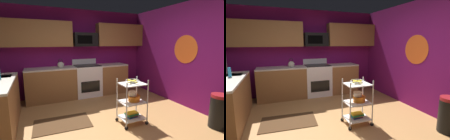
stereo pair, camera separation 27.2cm
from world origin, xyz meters
TOP-DOWN VIEW (x-y plane):
  - floor at (0.00, 0.00)m, footprint 4.40×4.80m
  - wall_back at (0.00, 2.43)m, footprint 4.52×0.06m
  - wall_right at (2.23, 0.00)m, footprint 0.06×4.80m
  - wall_flower_decal at (2.20, 0.26)m, footprint 0.00×0.70m
  - counter_run at (-0.74, 1.62)m, footprint 3.69×2.47m
  - oven_range at (0.22, 2.10)m, footprint 0.76×0.65m
  - upper_cabinets at (-0.05, 2.23)m, footprint 4.40×0.33m
  - microwave at (0.22, 2.21)m, footprint 0.70×0.39m
  - rolling_cart at (0.49, -0.02)m, footprint 0.54×0.41m
  - fruit_bowl at (0.49, -0.02)m, footprint 0.27×0.27m
  - mixing_bowl_large at (0.54, -0.02)m, footprint 0.25×0.25m
  - mixing_bowl_small at (0.51, -0.01)m, footprint 0.18×0.18m
  - book_stack at (0.49, -0.02)m, footprint 0.25×0.19m
  - kettle at (-0.55, 2.10)m, footprint 0.21×0.18m
  - trash_can at (1.90, -0.90)m, footprint 0.34×0.42m
  - floor_rug at (-0.79, 0.54)m, footprint 1.14×0.77m

SIDE VIEW (x-z plane):
  - floor at x=0.00m, z-range -0.04..0.00m
  - floor_rug at x=-0.79m, z-range 0.00..0.01m
  - book_stack at x=0.49m, z-range 0.13..0.23m
  - trash_can at x=1.90m, z-range 0.00..0.66m
  - rolling_cart at x=0.49m, z-range -0.01..0.91m
  - counter_run at x=-0.74m, z-range 0.00..0.92m
  - oven_range at x=0.22m, z-range -0.07..1.03m
  - mixing_bowl_large at x=0.54m, z-range 0.46..0.58m
  - mixing_bowl_small at x=0.51m, z-range 0.58..0.66m
  - fruit_bowl at x=0.49m, z-range 0.84..0.91m
  - kettle at x=-0.55m, z-range 0.86..1.13m
  - wall_back at x=0.00m, z-range 0.00..2.60m
  - wall_right at x=2.23m, z-range 0.00..2.60m
  - wall_flower_decal at x=2.20m, z-range 1.10..1.80m
  - microwave at x=0.22m, z-range 1.50..1.90m
  - upper_cabinets at x=-0.05m, z-range 1.50..2.20m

